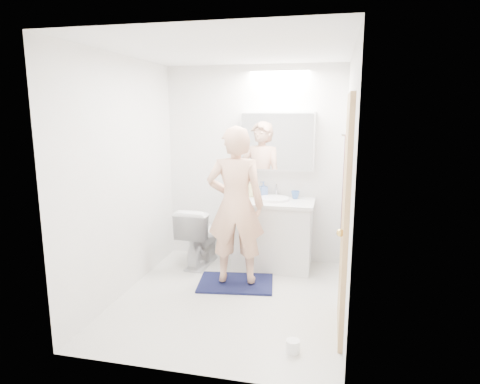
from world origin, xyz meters
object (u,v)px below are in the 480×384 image
(vanity_cabinet, at_px, (273,236))
(person, at_px, (236,206))
(toilet_paper_roll, at_px, (293,346))
(toilet, at_px, (200,236))
(medicine_cabinet, at_px, (278,141))
(toothbrush_cup, at_px, (295,195))
(soap_bottle_a, at_px, (251,188))
(soap_bottle_b, at_px, (263,189))

(vanity_cabinet, height_order, person, person)
(vanity_cabinet, distance_m, toilet_paper_roll, 1.85)
(toilet, bearing_deg, vanity_cabinet, -168.13)
(medicine_cabinet, xyz_separation_m, toilet, (-0.88, -0.33, -1.14))
(toothbrush_cup, bearing_deg, soap_bottle_a, -178.94)
(vanity_cabinet, bearing_deg, toilet, -172.52)
(soap_bottle_b, relative_size, toothbrush_cup, 1.90)
(toilet, xyz_separation_m, soap_bottle_b, (0.72, 0.30, 0.55))
(vanity_cabinet, xyz_separation_m, soap_bottle_a, (-0.30, 0.15, 0.54))
(medicine_cabinet, relative_size, soap_bottle_b, 4.58)
(person, height_order, toilet_paper_roll, person)
(toilet, height_order, soap_bottle_b, soap_bottle_b)
(medicine_cabinet, height_order, soap_bottle_a, medicine_cabinet)
(toilet_paper_roll, bearing_deg, toothbrush_cup, 95.45)
(toilet, relative_size, soap_bottle_b, 3.79)
(soap_bottle_a, relative_size, toothbrush_cup, 2.20)
(vanity_cabinet, relative_size, toilet_paper_roll, 8.18)
(medicine_cabinet, bearing_deg, toilet_paper_roll, -78.14)
(vanity_cabinet, xyz_separation_m, toilet_paper_roll, (0.42, -1.77, -0.34))
(medicine_cabinet, relative_size, toothbrush_cup, 8.69)
(person, relative_size, soap_bottle_a, 7.50)
(soap_bottle_b, bearing_deg, medicine_cabinet, 10.54)
(vanity_cabinet, relative_size, toothbrush_cup, 8.89)
(medicine_cabinet, height_order, soap_bottle_b, medicine_cabinet)
(soap_bottle_b, bearing_deg, toothbrush_cup, -2.91)
(vanity_cabinet, distance_m, toilet, 0.88)
(vanity_cabinet, distance_m, soap_bottle_a, 0.64)
(toilet, distance_m, soap_bottle_b, 0.96)
(vanity_cabinet, relative_size, medicine_cabinet, 1.02)
(medicine_cabinet, distance_m, toilet_paper_roll, 2.49)
(toothbrush_cup, bearing_deg, person, -125.61)
(vanity_cabinet, distance_m, soap_bottle_b, 0.58)
(vanity_cabinet, distance_m, toothbrush_cup, 0.56)
(toilet, bearing_deg, toilet_paper_roll, 132.46)
(person, distance_m, toilet_paper_roll, 1.61)
(vanity_cabinet, xyz_separation_m, soap_bottle_b, (-0.15, 0.18, 0.53))
(soap_bottle_a, height_order, toothbrush_cup, soap_bottle_a)
(medicine_cabinet, xyz_separation_m, person, (-0.32, -0.82, -0.62))
(toilet, bearing_deg, toothbrush_cup, -161.75)
(medicine_cabinet, height_order, person, medicine_cabinet)
(toilet, height_order, person, person)
(vanity_cabinet, relative_size, soap_bottle_b, 4.69)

